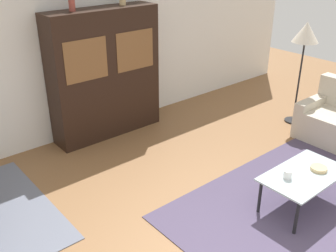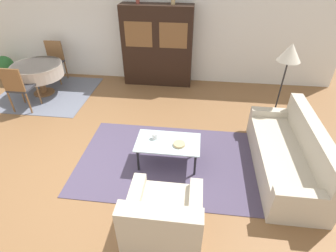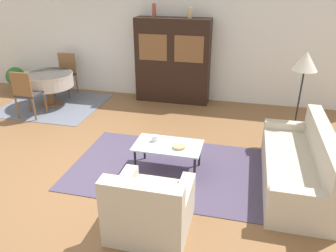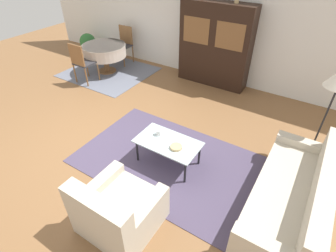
{
  "view_description": "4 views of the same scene",
  "coord_description": "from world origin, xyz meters",
  "px_view_note": "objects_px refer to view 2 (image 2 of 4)",
  "views": [
    {
      "loc": [
        -2.25,
        -1.52,
        2.78
      ],
      "look_at": [
        0.2,
        1.4,
        0.95
      ],
      "focal_mm": 42.0,
      "sensor_mm": 36.0,
      "label": 1
    },
    {
      "loc": [
        1.65,
        -2.9,
        3.03
      ],
      "look_at": [
        1.26,
        0.32,
        0.75
      ],
      "focal_mm": 28.0,
      "sensor_mm": 36.0,
      "label": 2
    },
    {
      "loc": [
        2.28,
        -3.88,
        2.75
      ],
      "look_at": [
        1.26,
        0.32,
        0.75
      ],
      "focal_mm": 35.0,
      "sensor_mm": 36.0,
      "label": 3
    },
    {
      "loc": [
        2.95,
        -2.34,
        3.09
      ],
      "look_at": [
        1.26,
        0.32,
        0.75
      ],
      "focal_mm": 28.0,
      "sensor_mm": 36.0,
      "label": 4
    }
  ],
  "objects_px": {
    "armchair": "(163,220)",
    "dining_table": "(38,71)",
    "couch": "(289,156)",
    "dining_chair_near": "(18,86)",
    "floor_lamp": "(290,56)",
    "cup": "(155,136)",
    "bowl": "(179,144)",
    "dining_chair_far": "(54,59)",
    "coffee_table": "(168,144)",
    "display_cabinet": "(157,46)",
    "potted_plant": "(5,66)"
  },
  "relations": [
    {
      "from": "dining_chair_near",
      "to": "dining_chair_far",
      "type": "relative_size",
      "value": 1.0
    },
    {
      "from": "dining_chair_near",
      "to": "potted_plant",
      "type": "xyz_separation_m",
      "value": [
        -1.38,
        1.47,
        -0.23
      ]
    },
    {
      "from": "armchair",
      "to": "dining_table",
      "type": "xyz_separation_m",
      "value": [
        -3.41,
        3.42,
        0.28
      ]
    },
    {
      "from": "dining_table",
      "to": "bowl",
      "type": "xyz_separation_m",
      "value": [
        3.49,
        -2.15,
        -0.13
      ]
    },
    {
      "from": "coffee_table",
      "to": "couch",
      "type": "bearing_deg",
      "value": 1.37
    },
    {
      "from": "couch",
      "to": "dining_chair_far",
      "type": "xyz_separation_m",
      "value": [
        -5.2,
        2.83,
        0.27
      ]
    },
    {
      "from": "floor_lamp",
      "to": "potted_plant",
      "type": "distance_m",
      "value": 6.87
    },
    {
      "from": "dining_chair_near",
      "to": "bowl",
      "type": "height_order",
      "value": "dining_chair_near"
    },
    {
      "from": "dining_chair_far",
      "to": "cup",
      "type": "height_order",
      "value": "dining_chair_far"
    },
    {
      "from": "dining_chair_far",
      "to": "display_cabinet",
      "type": "bearing_deg",
      "value": -176.44
    },
    {
      "from": "couch",
      "to": "dining_chair_far",
      "type": "bearing_deg",
      "value": 61.43
    },
    {
      "from": "cup",
      "to": "potted_plant",
      "type": "xyz_separation_m",
      "value": [
        -4.47,
        2.7,
        -0.14
      ]
    },
    {
      "from": "couch",
      "to": "floor_lamp",
      "type": "height_order",
      "value": "floor_lamp"
    },
    {
      "from": "dining_table",
      "to": "cup",
      "type": "bearing_deg",
      "value": -33.22
    },
    {
      "from": "display_cabinet",
      "to": "potted_plant",
      "type": "distance_m",
      "value": 4.12
    },
    {
      "from": "dining_table",
      "to": "dining_chair_near",
      "type": "height_order",
      "value": "dining_chair_near"
    },
    {
      "from": "couch",
      "to": "dining_table",
      "type": "bearing_deg",
      "value": 68.52
    },
    {
      "from": "coffee_table",
      "to": "cup",
      "type": "relative_size",
      "value": 10.77
    },
    {
      "from": "couch",
      "to": "dining_chair_near",
      "type": "distance_m",
      "value": 5.35
    },
    {
      "from": "couch",
      "to": "dining_chair_near",
      "type": "bearing_deg",
      "value": 76.38
    },
    {
      "from": "cup",
      "to": "dining_table",
      "type": "bearing_deg",
      "value": 146.78
    },
    {
      "from": "potted_plant",
      "to": "display_cabinet",
      "type": "bearing_deg",
      "value": 3.78
    },
    {
      "from": "display_cabinet",
      "to": "cup",
      "type": "xyz_separation_m",
      "value": [
        0.4,
        -2.97,
        -0.47
      ]
    },
    {
      "from": "armchair",
      "to": "dining_chair_far",
      "type": "relative_size",
      "value": 0.9
    },
    {
      "from": "couch",
      "to": "armchair",
      "type": "distance_m",
      "value": 2.25
    },
    {
      "from": "dining_table",
      "to": "potted_plant",
      "type": "bearing_deg",
      "value": 153.69
    },
    {
      "from": "dining_chair_far",
      "to": "potted_plant",
      "type": "xyz_separation_m",
      "value": [
        -1.38,
        -0.1,
        -0.23
      ]
    },
    {
      "from": "coffee_table",
      "to": "bowl",
      "type": "relative_size",
      "value": 5.53
    },
    {
      "from": "dining_chair_far",
      "to": "cup",
      "type": "distance_m",
      "value": 4.17
    },
    {
      "from": "display_cabinet",
      "to": "potted_plant",
      "type": "bearing_deg",
      "value": -176.22
    },
    {
      "from": "coffee_table",
      "to": "display_cabinet",
      "type": "relative_size",
      "value": 0.53
    },
    {
      "from": "couch",
      "to": "coffee_table",
      "type": "xyz_separation_m",
      "value": [
        -1.89,
        -0.05,
        0.09
      ]
    },
    {
      "from": "armchair",
      "to": "dining_chair_near",
      "type": "height_order",
      "value": "dining_chair_near"
    },
    {
      "from": "cup",
      "to": "dining_chair_far",
      "type": "bearing_deg",
      "value": 137.72
    },
    {
      "from": "dining_chair_near",
      "to": "dining_chair_far",
      "type": "height_order",
      "value": "same"
    },
    {
      "from": "coffee_table",
      "to": "dining_table",
      "type": "relative_size",
      "value": 0.9
    },
    {
      "from": "dining_table",
      "to": "potted_plant",
      "type": "height_order",
      "value": "dining_table"
    },
    {
      "from": "cup",
      "to": "bowl",
      "type": "height_order",
      "value": "cup"
    },
    {
      "from": "display_cabinet",
      "to": "dining_chair_near",
      "type": "relative_size",
      "value": 1.91
    },
    {
      "from": "couch",
      "to": "floor_lamp",
      "type": "distance_m",
      "value": 1.75
    },
    {
      "from": "couch",
      "to": "armchair",
      "type": "relative_size",
      "value": 2.33
    },
    {
      "from": "dining_chair_near",
      "to": "floor_lamp",
      "type": "relative_size",
      "value": 0.61
    },
    {
      "from": "potted_plant",
      "to": "armchair",
      "type": "bearing_deg",
      "value": -40.54
    },
    {
      "from": "coffee_table",
      "to": "dining_table",
      "type": "height_order",
      "value": "dining_table"
    },
    {
      "from": "floor_lamp",
      "to": "cup",
      "type": "distance_m",
      "value": 2.71
    },
    {
      "from": "dining_chair_far",
      "to": "dining_table",
      "type": "bearing_deg",
      "value": 90.0
    },
    {
      "from": "display_cabinet",
      "to": "floor_lamp",
      "type": "bearing_deg",
      "value": -32.6
    },
    {
      "from": "armchair",
      "to": "potted_plant",
      "type": "distance_m",
      "value": 6.31
    },
    {
      "from": "display_cabinet",
      "to": "bowl",
      "type": "distance_m",
      "value": 3.24
    },
    {
      "from": "dining_chair_near",
      "to": "bowl",
      "type": "distance_m",
      "value": 3.75
    }
  ]
}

